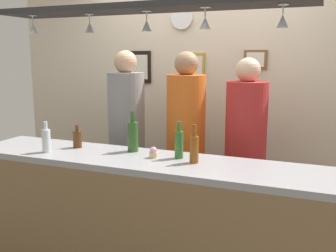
% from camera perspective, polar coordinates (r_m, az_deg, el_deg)
% --- Properties ---
extents(back_wall, '(4.40, 0.06, 2.60)m').
position_cam_1_polar(back_wall, '(3.99, 5.44, 4.25)').
color(back_wall, beige).
rests_on(back_wall, ground_plane).
extents(bar_counter, '(2.70, 0.55, 1.02)m').
position_cam_1_polar(bar_counter, '(2.68, -5.00, -12.42)').
color(bar_counter, '#99999E').
rests_on(bar_counter, ground_plane).
extents(overhead_glass_rack, '(2.20, 0.36, 0.04)m').
position_cam_1_polar(overhead_glass_rack, '(2.67, -3.38, 17.09)').
color(overhead_glass_rack, black).
extents(hanging_wineglass_far_left, '(0.07, 0.07, 0.13)m').
position_cam_1_polar(hanging_wineglass_far_left, '(3.10, -19.34, 13.54)').
color(hanging_wineglass_far_left, silver).
rests_on(hanging_wineglass_far_left, overhead_glass_rack).
extents(hanging_wineglass_left, '(0.07, 0.07, 0.13)m').
position_cam_1_polar(hanging_wineglass_left, '(2.90, -11.53, 14.17)').
color(hanging_wineglass_left, silver).
rests_on(hanging_wineglass_left, overhead_glass_rack).
extents(hanging_wineglass_center_left, '(0.07, 0.07, 0.13)m').
position_cam_1_polar(hanging_wineglass_center_left, '(2.66, -3.19, 14.71)').
color(hanging_wineglass_center_left, silver).
rests_on(hanging_wineglass_center_left, overhead_glass_rack).
extents(hanging_wineglass_center, '(0.07, 0.07, 0.13)m').
position_cam_1_polar(hanging_wineglass_center, '(2.45, 5.51, 15.05)').
color(hanging_wineglass_center, silver).
rests_on(hanging_wineglass_center, overhead_glass_rack).
extents(hanging_wineglass_center_right, '(0.07, 0.07, 0.13)m').
position_cam_1_polar(hanging_wineglass_center_right, '(2.40, 16.61, 14.77)').
color(hanging_wineglass_center_right, silver).
rests_on(hanging_wineglass_center_right, overhead_glass_rack).
extents(person_left_grey_shirt, '(0.34, 0.34, 1.77)m').
position_cam_1_polar(person_left_grey_shirt, '(3.61, -6.14, -0.06)').
color(person_left_grey_shirt, '#2D334C').
rests_on(person_left_grey_shirt, ground_plane).
extents(person_middle_orange_shirt, '(0.34, 0.34, 1.76)m').
position_cam_1_polar(person_middle_orange_shirt, '(3.38, 2.67, -0.87)').
color(person_middle_orange_shirt, '#2D334C').
rests_on(person_middle_orange_shirt, ground_plane).
extents(person_right_red_shirt, '(0.34, 0.34, 1.71)m').
position_cam_1_polar(person_right_red_shirt, '(3.25, 11.41, -2.11)').
color(person_right_red_shirt, '#2D334C').
rests_on(person_right_red_shirt, ground_plane).
extents(bottle_beer_green_import, '(0.06, 0.06, 0.26)m').
position_cam_1_polar(bottle_beer_green_import, '(2.68, 1.64, -2.63)').
color(bottle_beer_green_import, '#336B2D').
rests_on(bottle_beer_green_import, bar_counter).
extents(bottle_champagne_green, '(0.08, 0.08, 0.30)m').
position_cam_1_polar(bottle_champagne_green, '(2.88, -5.22, -1.45)').
color(bottle_champagne_green, '#2D5623').
rests_on(bottle_champagne_green, bar_counter).
extents(bottle_beer_brown_stubby, '(0.07, 0.07, 0.18)m').
position_cam_1_polar(bottle_beer_brown_stubby, '(3.07, -13.28, -1.83)').
color(bottle_beer_brown_stubby, '#512D14').
rests_on(bottle_beer_brown_stubby, bar_counter).
extents(bottle_beer_amber_tall, '(0.06, 0.06, 0.26)m').
position_cam_1_polar(bottle_beer_amber_tall, '(2.57, 3.89, -3.29)').
color(bottle_beer_amber_tall, brown).
rests_on(bottle_beer_amber_tall, bar_counter).
extents(bottle_soda_clear, '(0.06, 0.06, 0.23)m').
position_cam_1_polar(bottle_soda_clear, '(2.98, -17.58, -1.98)').
color(bottle_soda_clear, silver).
rests_on(bottle_soda_clear, bar_counter).
extents(cupcake, '(0.06, 0.06, 0.08)m').
position_cam_1_polar(cupcake, '(2.71, -2.17, -3.97)').
color(cupcake, beige).
rests_on(cupcake, bar_counter).
extents(picture_frame_caricature, '(0.26, 0.02, 0.34)m').
position_cam_1_polar(picture_frame_caricature, '(4.19, -4.24, 8.71)').
color(picture_frame_caricature, black).
rests_on(picture_frame_caricature, back_wall).
extents(picture_frame_upper_small, '(0.22, 0.02, 0.18)m').
position_cam_1_polar(picture_frame_upper_small, '(3.81, 12.83, 9.57)').
color(picture_frame_upper_small, brown).
rests_on(picture_frame_upper_small, back_wall).
extents(picture_frame_crest, '(0.18, 0.02, 0.26)m').
position_cam_1_polar(picture_frame_crest, '(3.95, 4.19, 8.85)').
color(picture_frame_crest, '#B29338').
rests_on(picture_frame_crest, back_wall).
extents(wall_clock, '(0.22, 0.03, 0.22)m').
position_cam_1_polar(wall_clock, '(4.01, 2.07, 15.66)').
color(wall_clock, white).
rests_on(wall_clock, back_wall).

